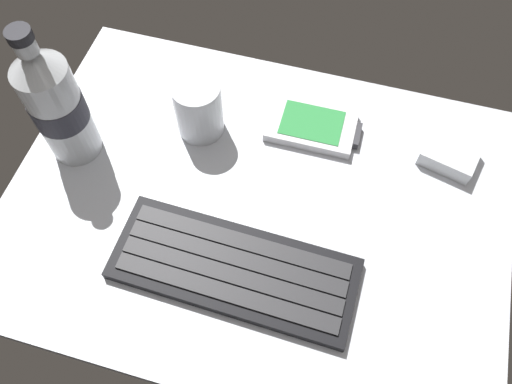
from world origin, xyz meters
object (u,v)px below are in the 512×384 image
(keyboard, at_px, (237,269))
(charger_block, at_px, (450,154))
(juice_cup, at_px, (199,110))
(water_bottle, at_px, (56,104))
(handheld_device, at_px, (313,126))

(keyboard, height_order, charger_block, charger_block)
(keyboard, relative_size, charger_block, 4.18)
(juice_cup, xyz_separation_m, water_bottle, (-0.15, -0.08, 0.05))
(keyboard, xyz_separation_m, water_bottle, (-0.26, 0.11, 0.08))
(keyboard, distance_m, charger_block, 0.32)
(juice_cup, distance_m, charger_block, 0.34)
(keyboard, distance_m, water_bottle, 0.30)
(keyboard, relative_size, handheld_device, 2.28)
(keyboard, height_order, juice_cup, juice_cup)
(charger_block, bearing_deg, juice_cup, -173.34)
(juice_cup, bearing_deg, handheld_device, 14.69)
(water_bottle, relative_size, charger_block, 2.97)
(charger_block, bearing_deg, handheld_device, 179.99)
(keyboard, relative_size, juice_cup, 3.45)
(keyboard, xyz_separation_m, juice_cup, (-0.11, 0.19, 0.03))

